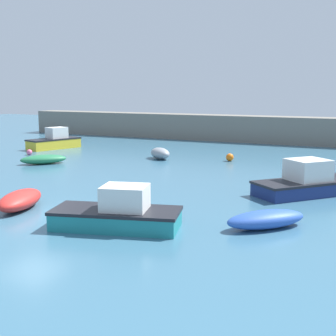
{
  "coord_description": "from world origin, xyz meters",
  "views": [
    {
      "loc": [
        13.42,
        -14.64,
        5.28
      ],
      "look_at": [
        1.24,
        10.63,
        0.5
      ],
      "focal_mm": 50.0,
      "sensor_mm": 36.0,
      "label": 1
    }
  ],
  "objects": [
    {
      "name": "dinghy_near_pier",
      "position": [
        -2.38,
        16.77,
        0.43
      ],
      "size": [
        2.51,
        2.35,
        0.85
      ],
      "rotation": [
        0.0,
        0.0,
        5.6
      ],
      "color": "gray",
      "rests_on": "ground_plane"
    },
    {
      "name": "motorboat_with_cabin",
      "position": [
        4.21,
        0.11,
        0.58
      ],
      "size": [
        5.24,
        3.23,
        1.67
      ],
      "rotation": [
        0.0,
        0.0,
        3.41
      ],
      "color": "teal",
      "rests_on": "ground_plane"
    },
    {
      "name": "ground_plane",
      "position": [
        0.0,
        0.0,
        -0.1
      ],
      "size": [
        120.0,
        120.0,
        0.2
      ],
      "primitive_type": "cube",
      "color": "#38667F"
    },
    {
      "name": "mooring_buoy_pink",
      "position": [
        -12.81,
        14.07,
        0.23
      ],
      "size": [
        0.46,
        0.46,
        0.46
      ],
      "primitive_type": "sphere",
      "color": "#EA668C",
      "rests_on": "ground_plane"
    },
    {
      "name": "harbor_breakwater",
      "position": [
        0.0,
        30.99,
        1.3
      ],
      "size": [
        50.78,
        2.56,
        2.6
      ],
      "primitive_type": "cube",
      "color": "slate",
      "rests_on": "ground_plane"
    },
    {
      "name": "rowboat_blue_near",
      "position": [
        9.29,
        2.57,
        0.34
      ],
      "size": [
        3.15,
        3.24,
        0.69
      ],
      "rotation": [
        0.0,
        0.0,
        3.96
      ],
      "color": "#2D56B7",
      "rests_on": "ground_plane"
    },
    {
      "name": "cabin_cruiser_white",
      "position": [
        9.96,
        9.41,
        0.6
      ],
      "size": [
        5.82,
        6.28,
        1.79
      ],
      "rotation": [
        0.0,
        0.0,
        0.86
      ],
      "color": "navy",
      "rests_on": "ground_plane"
    },
    {
      "name": "open_tender_yellow",
      "position": [
        -8.78,
        11.05,
        0.33
      ],
      "size": [
        3.1,
        3.27,
        0.65
      ],
      "rotation": [
        0.0,
        0.0,
        3.99
      ],
      "color": "#287A4C",
      "rests_on": "ground_plane"
    },
    {
      "name": "motorboat_grey_hull",
      "position": [
        -13.65,
        18.24,
        0.66
      ],
      "size": [
        3.15,
        5.02,
        1.88
      ],
      "rotation": [
        0.0,
        0.0,
        4.4
      ],
      "color": "yellow",
      "rests_on": "ground_plane"
    },
    {
      "name": "rowboat_white_midwater",
      "position": [
        -1.26,
        0.7,
        0.4
      ],
      "size": [
        2.3,
        3.48,
        0.81
      ],
      "rotation": [
        0.0,
        0.0,
        1.88
      ],
      "color": "red",
      "rests_on": "ground_plane"
    },
    {
      "name": "mooring_buoy_orange",
      "position": [
        2.75,
        17.99,
        0.28
      ],
      "size": [
        0.57,
        0.57,
        0.57
      ],
      "primitive_type": "sphere",
      "color": "orange",
      "rests_on": "ground_plane"
    }
  ]
}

